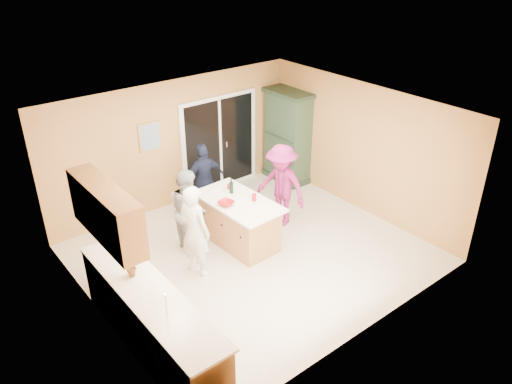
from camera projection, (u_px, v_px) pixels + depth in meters
floor at (253, 254)px, 8.88m from camera, size 5.50×5.50×0.00m
ceiling at (252, 114)px, 7.66m from camera, size 5.50×5.00×0.10m
wall_back at (176, 144)px, 10.00m from camera, size 5.50×0.10×2.60m
wall_front at (371, 257)px, 6.54m from camera, size 5.50×0.10×2.60m
wall_left at (94, 247)px, 6.75m from camera, size 0.10×5.00×2.60m
wall_right at (362, 149)px, 9.79m from camera, size 0.10×5.00×2.60m
left_cabinet_run at (157, 327)px, 6.59m from camera, size 0.65×3.05×1.24m
upper_cabinets at (106, 212)px, 6.44m from camera, size 0.35×1.60×0.75m
sliding_door at (220, 144)px, 10.67m from camera, size 1.90×0.07×2.10m
framed_picture at (150, 137)px, 9.54m from camera, size 0.46×0.04×0.56m
kitchen_island at (239, 223)px, 9.02m from camera, size 0.98×1.70×0.87m
green_hutch at (288, 137)px, 11.09m from camera, size 0.59×1.13×2.07m
woman_white at (195, 231)px, 8.05m from camera, size 0.52×0.66×1.61m
woman_grey at (188, 209)px, 8.75m from camera, size 0.62×0.78×1.52m
woman_navy at (204, 180)px, 9.78m from camera, size 0.91×0.42×1.52m
woman_magenta at (281, 185)px, 9.44m from camera, size 0.83×1.17×1.64m
serving_bowl at (226, 203)px, 8.64m from camera, size 0.32×0.32×0.07m
tulip_vase at (130, 263)px, 6.68m from camera, size 0.27×0.22×0.43m
tumbler_near at (254, 197)px, 8.77m from camera, size 0.11×0.11×0.12m
tumbler_far at (229, 187)px, 9.15m from camera, size 0.09×0.09×0.11m
wine_bottle at (231, 187)px, 9.00m from camera, size 0.07×0.07×0.30m
white_plate at (227, 190)px, 9.15m from camera, size 0.28×0.28×0.02m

